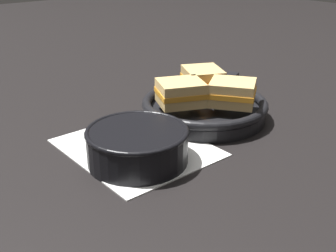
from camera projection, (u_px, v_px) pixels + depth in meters
ground_plane at (141, 146)px, 0.74m from camera, size 4.00×4.00×0.00m
napkin at (137, 147)px, 0.74m from camera, size 0.25×0.22×0.00m
soup_bowl at (137, 143)px, 0.68m from camera, size 0.17×0.17×0.06m
spoon at (151, 147)px, 0.72m from camera, size 0.14×0.08×0.01m
skillet at (205, 108)px, 0.86m from camera, size 0.25×0.34×0.04m
sandwich_near_left at (181, 93)px, 0.81m from camera, size 0.10×0.11×0.05m
sandwich_near_right at (232, 93)px, 0.81m from camera, size 0.11×0.11×0.05m
sandwich_far_left at (203, 79)px, 0.89m from camera, size 0.11×0.11×0.05m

